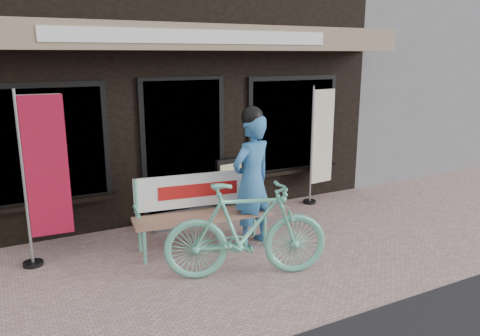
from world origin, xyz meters
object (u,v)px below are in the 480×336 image
person (252,178)px  menu_stand (229,186)px  bicycle (246,230)px  bench (201,205)px  nobori_red (43,176)px  nobori_cream (321,143)px

person → menu_stand: (0.29, 1.25, -0.46)m
bicycle → bench: bearing=25.8°
menu_stand → bench: bearing=-137.4°
nobori_red → menu_stand: (2.78, 0.61, -0.64)m
bench → bicycle: bearing=-76.4°
nobori_red → nobori_cream: size_ratio=1.06×
bench → nobori_red: 1.97m
nobori_red → bicycle: bearing=-32.4°
bench → nobori_red: (-1.85, 0.39, 0.53)m
nobori_cream → menu_stand: bearing=169.5°
bicycle → nobori_red: 2.50m
person → bicycle: (-0.53, -0.81, -0.36)m
bicycle → menu_stand: (0.81, 2.06, -0.10)m
nobori_cream → menu_stand: size_ratio=2.21×
bicycle → nobori_cream: bearing=-32.7°
bench → menu_stand: bench is taller
person → menu_stand: 1.36m
bicycle → menu_stand: bearing=-1.8°
nobori_cream → menu_stand: (-1.69, 0.14, -0.57)m
bench → nobori_cream: (2.61, 0.87, 0.47)m
bench → person: 0.77m
bench → person: size_ratio=0.98×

